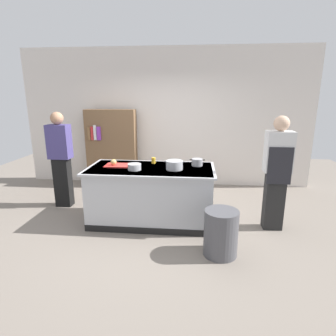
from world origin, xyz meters
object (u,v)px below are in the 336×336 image
object	(u,v)px
mixing_bowl	(134,167)
juice_cup	(154,160)
onion	(114,162)
sauce_pan	(197,162)
trash_bin	(221,233)
person_chef	(277,171)
bookshelf	(112,148)
stock_pot	(174,165)
person_guest	(61,158)

from	to	relation	value
mixing_bowl	juice_cup	size ratio (longest dim) A/B	2.03
onion	mixing_bowl	distance (m)	0.42
juice_cup	sauce_pan	bearing A→B (deg)	-6.60
trash_bin	person_chef	xyz separation A→B (m)	(0.86, 0.83, 0.61)
juice_cup	mixing_bowl	bearing A→B (deg)	-117.67
onion	bookshelf	bearing A→B (deg)	107.94
person_chef	stock_pot	bearing A→B (deg)	94.84
person_chef	person_guest	world-z (taller)	same
stock_pot	trash_bin	bearing A→B (deg)	-51.34
mixing_bowl	person_chef	distance (m)	2.12
juice_cup	trash_bin	size ratio (longest dim) A/B	0.17
sauce_pan	mixing_bowl	xyz separation A→B (m)	(-0.94, -0.35, -0.01)
sauce_pan	juice_cup	xyz separation A→B (m)	(-0.72, 0.08, -0.01)
juice_cup	onion	bearing A→B (deg)	-157.42
person_chef	bookshelf	world-z (taller)	person_chef
stock_pot	trash_bin	distance (m)	1.25
person_guest	bookshelf	bearing A→B (deg)	146.07
person_chef	bookshelf	bearing A→B (deg)	63.26
onion	person_guest	bearing A→B (deg)	157.12
onion	person_chef	xyz separation A→B (m)	(2.49, -0.09, -0.05)
stock_pot	person_guest	distance (m)	2.17
onion	person_chef	world-z (taller)	person_chef
sauce_pan	mixing_bowl	bearing A→B (deg)	-159.49
bookshelf	person_chef	bearing A→B (deg)	-31.20
person_chef	onion	bearing A→B (deg)	92.40
stock_pot	juice_cup	xyz separation A→B (m)	(-0.37, 0.35, -0.02)
juice_cup	person_chef	distance (m)	1.92
stock_pot	bookshelf	distance (m)	2.43
onion	person_chef	distance (m)	2.49
person_chef	person_guest	distance (m)	3.65
sauce_pan	juice_cup	bearing A→B (deg)	173.40
trash_bin	person_guest	bearing A→B (deg)	153.12
person_guest	mixing_bowl	bearing A→B (deg)	55.09
bookshelf	juice_cup	bearing A→B (deg)	-52.15
sauce_pan	juice_cup	distance (m)	0.72
sauce_pan	mixing_bowl	size ratio (longest dim) A/B	1.19
person_guest	bookshelf	world-z (taller)	person_guest
stock_pot	person_chef	distance (m)	1.51
stock_pot	juice_cup	distance (m)	0.51
person_chef	sauce_pan	bearing A→B (deg)	82.02
onion	bookshelf	world-z (taller)	bookshelf
mixing_bowl	person_guest	distance (m)	1.63
sauce_pan	trash_bin	world-z (taller)	sauce_pan
mixing_bowl	bookshelf	size ratio (longest dim) A/B	0.12
sauce_pan	person_chef	bearing A→B (deg)	-12.44
juice_cup	bookshelf	bearing A→B (deg)	127.85
mixing_bowl	bookshelf	world-z (taller)	bookshelf
stock_pot	person_chef	size ratio (longest dim) A/B	0.19
juice_cup	trash_bin	world-z (taller)	juice_cup
mixing_bowl	juice_cup	world-z (taller)	juice_cup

